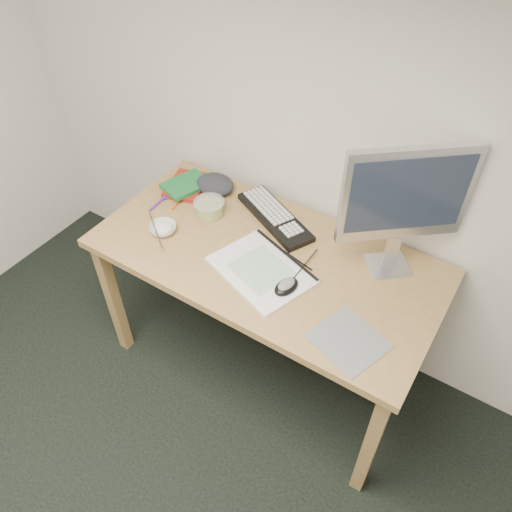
{
  "coord_description": "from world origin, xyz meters",
  "views": [
    {
      "loc": [
        0.57,
        0.21,
        2.14
      ],
      "look_at": [
        -0.16,
        1.33,
        0.83
      ],
      "focal_mm": 35.0,
      "sensor_mm": 36.0,
      "label": 1
    }
  ],
  "objects_px": {
    "desk": "(265,269)",
    "keyboard": "(275,217)",
    "sketchpad": "(261,270)",
    "monitor": "(405,198)",
    "rice_bowl": "(163,229)"
  },
  "relations": [
    {
      "from": "keyboard",
      "to": "monitor",
      "type": "bearing_deg",
      "value": 25.87
    },
    {
      "from": "sketchpad",
      "to": "monitor",
      "type": "relative_size",
      "value": 0.71
    },
    {
      "from": "sketchpad",
      "to": "keyboard",
      "type": "distance_m",
      "value": 0.32
    },
    {
      "from": "desk",
      "to": "keyboard",
      "type": "height_order",
      "value": "keyboard"
    },
    {
      "from": "desk",
      "to": "monitor",
      "type": "xyz_separation_m",
      "value": [
        0.43,
        0.2,
        0.42
      ]
    },
    {
      "from": "desk",
      "to": "rice_bowl",
      "type": "xyz_separation_m",
      "value": [
        -0.43,
        -0.12,
        0.1
      ]
    },
    {
      "from": "desk",
      "to": "sketchpad",
      "type": "xyz_separation_m",
      "value": [
        0.03,
        -0.09,
        0.09
      ]
    },
    {
      "from": "keyboard",
      "to": "monitor",
      "type": "xyz_separation_m",
      "value": [
        0.52,
        -0.0,
        0.32
      ]
    },
    {
      "from": "monitor",
      "to": "sketchpad",
      "type": "bearing_deg",
      "value": 175.94
    },
    {
      "from": "desk",
      "to": "sketchpad",
      "type": "height_order",
      "value": "sketchpad"
    },
    {
      "from": "monitor",
      "to": "rice_bowl",
      "type": "relative_size",
      "value": 4.75
    },
    {
      "from": "keyboard",
      "to": "rice_bowl",
      "type": "bearing_deg",
      "value": -110.94
    },
    {
      "from": "desk",
      "to": "rice_bowl",
      "type": "distance_m",
      "value": 0.46
    },
    {
      "from": "keyboard",
      "to": "rice_bowl",
      "type": "distance_m",
      "value": 0.48
    },
    {
      "from": "sketchpad",
      "to": "keyboard",
      "type": "height_order",
      "value": "keyboard"
    }
  ]
}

